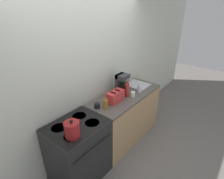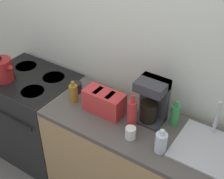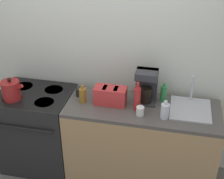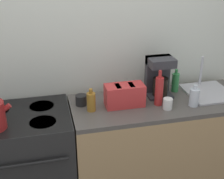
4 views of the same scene
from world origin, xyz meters
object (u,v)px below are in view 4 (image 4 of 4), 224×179
toaster (125,95)px  bottle_clear (194,97)px  coffee_maker (159,76)px  cup_black (81,100)px  bottle_green (175,82)px  stove (26,164)px  bottle_amber (91,102)px  cup_white (168,104)px  bottle_red (159,91)px

toaster → bottle_clear: size_ratio=1.73×
coffee_maker → bottle_clear: size_ratio=1.90×
cup_black → bottle_green: bearing=5.0°
stove → bottle_green: 1.45m
bottle_amber → cup_white: (0.59, -0.11, -0.03)m
toaster → cup_white: toaster is taller
bottle_clear → bottle_red: bearing=162.8°
toaster → cup_black: size_ratio=3.52×
bottle_clear → toaster: bearing=166.2°
coffee_maker → bottle_red: (-0.06, -0.17, -0.05)m
stove → bottle_amber: bearing=-4.3°
toaster → cup_white: 0.35m
bottle_red → bottle_amber: bearing=177.7°
stove → toaster: toaster is taller
bottle_red → cup_black: 0.63m
bottle_clear → coffee_maker: bearing=128.9°
stove → cup_black: 0.70m
bottle_red → cup_white: bearing=-63.3°
bottle_green → bottle_clear: bottle_green is taller
toaster → cup_black: 0.35m
bottle_clear → bottle_amber: bearing=172.6°
bottle_green → bottle_clear: bearing=-83.3°
coffee_maker → bottle_red: 0.19m
bottle_clear → bottle_amber: bottle_amber is taller
toaster → bottle_green: (0.51, 0.16, -0.00)m
coffee_maker → cup_black: coffee_maker is taller
cup_white → bottle_clear: bearing=1.0°
stove → cup_black: cup_black is taller
bottle_clear → stove: bearing=173.9°
bottle_amber → cup_black: (-0.06, 0.11, -0.04)m
stove → bottle_amber: (0.55, -0.04, 0.53)m
bottle_red → cup_white: (0.04, -0.09, -0.08)m
stove → toaster: size_ratio=2.99×
bottle_clear → cup_white: (-0.23, -0.00, -0.03)m
toaster → cup_white: bearing=-23.5°
coffee_maker → toaster: bearing=-159.8°
bottle_green → coffee_maker: bearing=-168.2°
bottle_green → bottle_red: (-0.23, -0.21, 0.04)m
bottle_red → bottle_clear: bottle_red is taller
toaster → bottle_red: (0.27, -0.05, 0.03)m
toaster → bottle_amber: (-0.28, -0.03, -0.01)m
bottle_clear → cup_black: bottle_clear is taller
bottle_green → bottle_clear: size_ratio=1.13×
toaster → cup_black: (-0.34, 0.09, -0.05)m
coffee_maker → bottle_red: coffee_maker is taller
cup_white → bottle_red: bearing=116.7°
stove → toaster: (0.83, -0.01, 0.55)m
toaster → bottle_clear: bottle_clear is taller
bottle_green → bottle_amber: size_ratio=1.10×
bottle_amber → cup_white: bottle_amber is taller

